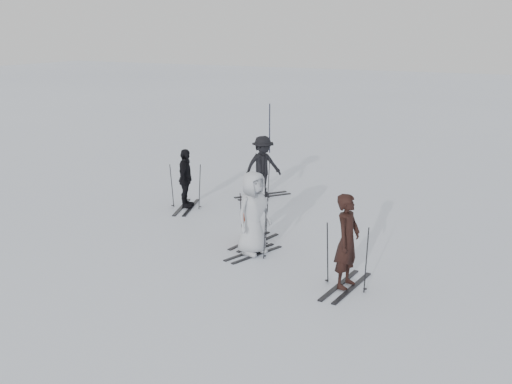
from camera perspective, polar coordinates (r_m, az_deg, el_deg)
ground at (r=15.72m, az=-1.67°, el=-4.35°), size 120.00×120.00×0.00m
skier_near_dark at (r=12.82m, az=8.11°, el=-4.44°), size 0.50×0.73×1.91m
skier_red at (r=15.37m, az=-0.19°, el=-1.68°), size 0.71×0.85×1.59m
skier_grey at (r=14.53m, az=-0.25°, el=-1.96°), size 0.86×1.08×1.92m
skier_uphill_left at (r=18.38m, az=-6.29°, el=1.13°), size 0.72×1.07×1.69m
skier_uphill_far at (r=19.53m, az=0.60°, el=2.25°), size 1.26×1.36×1.84m
skis_near_dark at (r=12.91m, az=8.06°, el=-5.60°), size 1.92×1.11×1.36m
skis_red at (r=15.42m, az=-0.19°, el=-2.32°), size 1.80×1.13×1.23m
skis_grey at (r=14.64m, az=-0.25°, el=-3.33°), size 1.82×1.31×1.20m
skis_uphill_left at (r=18.42m, az=-6.27°, el=0.58°), size 2.04×1.52×1.33m
skis_uphill_far at (r=19.59m, az=0.60°, el=1.53°), size 2.04×1.88×1.33m
piste_marker at (r=26.34m, az=1.22°, el=5.68°), size 0.06×0.06×2.02m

